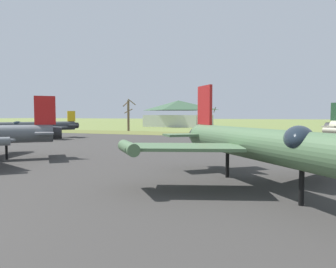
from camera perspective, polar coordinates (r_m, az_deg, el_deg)
The scene contains 7 objects.
asphalt_apron at distance 25.19m, azimuth -4.85°, elevation -5.02°, with size 82.39×60.40×0.05m, color #383533.
grass_verge_strip at distance 59.74m, azimuth 10.42°, elevation -0.15°, with size 142.39×12.00×0.06m, color brown.
jet_fighter_rear_center at distance 52.76m, azimuth -23.30°, elevation 1.33°, with size 9.88×13.64×4.43m.
jet_fighter_rear_right at distance 15.92m, azimuth 16.70°, elevation -1.72°, with size 13.04×14.51×5.74m.
bare_tree_far_left at distance 73.52m, azimuth -7.24°, elevation 3.57°, with size 2.96×2.95×7.48m.
bare_tree_left_of_center at distance 67.00m, azimuth 7.51°, elevation 3.45°, with size 3.01×2.78×7.39m.
visitor_building at distance 101.98m, azimuth 1.91°, elevation 3.78°, with size 22.00×16.97×8.49m.
Camera 1 is at (10.85, -4.31, 3.74)m, focal length 33.46 mm.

